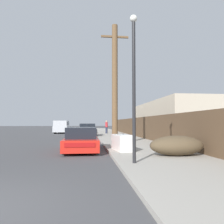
# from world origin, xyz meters

# --- Properties ---
(sidewalk_curb) EXTENTS (4.20, 63.00, 0.12)m
(sidewalk_curb) POSITION_xyz_m (5.30, 23.50, 0.06)
(sidewalk_curb) COLOR #9E998E
(sidewalk_curb) RESTS_ON ground
(discarded_fridge) EXTENTS (0.96, 1.77, 0.80)m
(discarded_fridge) POSITION_xyz_m (3.93, 7.14, 0.51)
(discarded_fridge) COLOR white
(discarded_fridge) RESTS_ON sidewalk_curb
(parked_sports_car_red) EXTENTS (1.76, 4.40, 1.26)m
(parked_sports_car_red) POSITION_xyz_m (1.85, 8.11, 0.57)
(parked_sports_car_red) COLOR red
(parked_sports_car_red) RESTS_ON ground
(car_parked_mid) EXTENTS (2.15, 4.45, 1.43)m
(car_parked_mid) POSITION_xyz_m (2.12, 20.69, 0.67)
(car_parked_mid) COLOR black
(car_parked_mid) RESTS_ON ground
(car_parked_far) EXTENTS (2.13, 4.69, 1.34)m
(car_parked_far) POSITION_xyz_m (1.91, 27.59, 0.63)
(car_parked_far) COLOR silver
(car_parked_far) RESTS_ON ground
(pickup_truck) EXTENTS (2.24, 5.49, 1.82)m
(pickup_truck) POSITION_xyz_m (-1.45, 28.79, 0.91)
(pickup_truck) COLOR silver
(pickup_truck) RESTS_ON ground
(utility_pole) EXTENTS (1.80, 0.37, 7.80)m
(utility_pole) POSITION_xyz_m (3.92, 10.16, 4.09)
(utility_pole) COLOR brown
(utility_pole) RESTS_ON sidewalk_curb
(street_lamp) EXTENTS (0.26, 0.26, 5.20)m
(street_lamp) POSITION_xyz_m (3.77, 3.67, 3.10)
(street_lamp) COLOR #232326
(street_lamp) RESTS_ON sidewalk_curb
(brush_pile) EXTENTS (2.31, 1.26, 0.84)m
(brush_pile) POSITION_xyz_m (5.91, 5.14, 0.54)
(brush_pile) COLOR brown
(brush_pile) RESTS_ON sidewalk_curb
(wooden_fence) EXTENTS (0.08, 35.62, 1.92)m
(wooden_fence) POSITION_xyz_m (7.25, 17.28, 1.08)
(wooden_fence) COLOR brown
(wooden_fence) RESTS_ON sidewalk_curb
(building_right_house) EXTENTS (6.00, 17.63, 4.04)m
(building_right_house) POSITION_xyz_m (12.57, 22.84, 2.02)
(building_right_house) COLOR beige
(building_right_house) RESTS_ON ground
(pedestrian) EXTENTS (0.34, 0.34, 1.72)m
(pedestrian) POSITION_xyz_m (4.72, 25.28, 1.01)
(pedestrian) COLOR #282D42
(pedestrian) RESTS_ON sidewalk_curb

